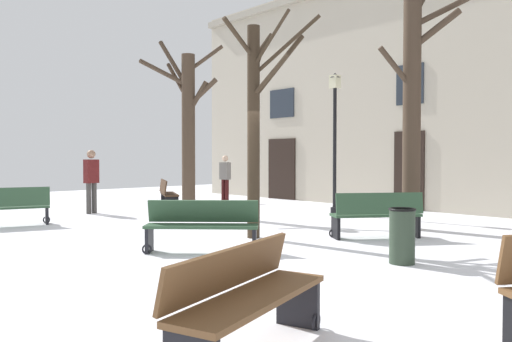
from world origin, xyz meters
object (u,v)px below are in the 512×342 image
tree_center (414,99)px  litter_bin (402,236)px  bench_near_center_tree (8,206)px  person_near_bench (91,178)px  bench_near_lamp (248,298)px  tree_left_of_center (256,118)px  bench_far_corner (377,215)px  person_strolling (225,176)px  bench_back_to_back_right (167,193)px  streetlamp (335,128)px  tree_right_of_center (188,125)px  bench_back_to_back_left (202,225)px

tree_center → litter_bin: tree_center is taller
bench_near_center_tree → person_near_bench: 2.92m
bench_near_center_tree → bench_near_lamp: bench_near_center_tree is taller
bench_near_center_tree → litter_bin: bearing=127.2°
tree_left_of_center → bench_far_corner: bearing=45.9°
bench_near_center_tree → person_strolling: bearing=-151.2°
bench_back_to_back_right → bench_far_corner: bearing=-154.1°
bench_back_to_back_right → bench_near_center_tree: (0.99, -4.96, -0.01)m
streetlamp → person_strolling: streetlamp is taller
tree_left_of_center → bench_back_to_back_right: 6.66m
tree_left_of_center → person_strolling: tree_left_of_center is taller
tree_right_of_center → litter_bin: bearing=-10.8°
person_strolling → bench_near_lamp: bearing=135.5°
tree_center → litter_bin: bearing=-62.1°
bench_back_to_back_left → person_near_bench: person_near_bench is taller
streetlamp → litter_bin: (4.81, -4.43, -1.98)m
tree_center → litter_bin: size_ratio=6.57×
litter_bin → tree_center: bearing=117.9°
bench_near_center_tree → tree_left_of_center: bearing=138.4°
tree_left_of_center → bench_near_center_tree: 6.28m
litter_bin → person_strolling: 11.07m
bench_near_center_tree → bench_near_lamp: size_ratio=1.00×
person_strolling → tree_right_of_center: bearing=119.7°
bench_near_lamp → person_strolling: size_ratio=1.13×
streetlamp → litter_bin: 6.83m
tree_center → bench_far_corner: bearing=-83.2°
tree_right_of_center → tree_left_of_center: bearing=-18.1°
bench_far_corner → tree_right_of_center: bearing=-53.0°
bench_back_to_back_left → bench_near_center_tree: size_ratio=0.90×
litter_bin → person_near_bench: (-9.60, -0.48, 0.59)m
tree_left_of_center → litter_bin: size_ratio=5.20×
litter_bin → bench_far_corner: 2.37m
bench_far_corner → person_strolling: 8.91m
tree_right_of_center → bench_back_to_back_left: 6.12m
tree_left_of_center → bench_near_center_tree: size_ratio=2.32×
tree_left_of_center → person_strolling: bearing=145.2°
tree_center → tree_left_of_center: tree_center is taller
bench_near_center_tree → person_near_bench: bearing=-137.6°
tree_center → bench_near_lamp: 8.37m
tree_right_of_center → bench_near_center_tree: (-0.73, -4.53, -2.04)m
litter_bin → bench_near_lamp: 4.18m
tree_right_of_center → person_near_bench: size_ratio=2.75×
person_near_bench → tree_left_of_center: bearing=84.1°
tree_left_of_center → bench_near_lamp: 6.25m
tree_right_of_center → streetlamp: (2.84, 2.97, -0.09)m
litter_bin → bench_near_center_tree: (-8.38, -3.07, 0.04)m
tree_right_of_center → bench_far_corner: size_ratio=2.87×
bench_back_to_back_left → bench_near_lamp: size_ratio=0.90×
bench_back_to_back_right → bench_near_center_tree: 5.06m
tree_left_of_center → person_strolling: (-6.73, 4.69, -1.46)m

